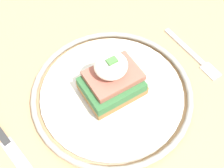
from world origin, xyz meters
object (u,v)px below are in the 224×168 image
at_px(plate, 112,93).
at_px(fork, 193,55).
at_px(sandwich, 112,80).
at_px(knife, 6,142).

height_order(plate, fork, plate).
bearing_deg(sandwich, plate, 60.03).
relative_size(plate, fork, 1.94).
height_order(sandwich, knife, sandwich).
relative_size(sandwich, fork, 0.79).
height_order(plate, knife, plate).
xyz_separation_m(fork, knife, (0.37, -0.02, 0.00)).
height_order(fork, knife, knife).
bearing_deg(knife, fork, 176.61).
relative_size(fork, knife, 0.84).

